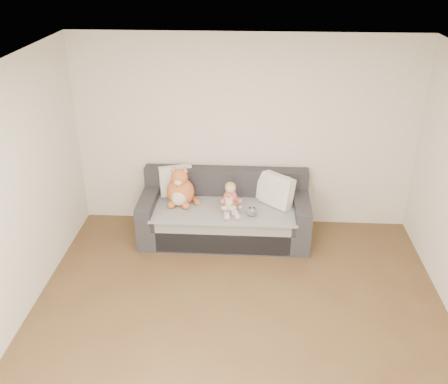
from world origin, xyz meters
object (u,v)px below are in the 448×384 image
at_px(sofa, 225,215).
at_px(teddy_bear, 229,207).
at_px(toddler, 231,199).
at_px(sippy_cup, 228,211).
at_px(plush_cat, 180,190).

bearing_deg(sofa, teddy_bear, -75.42).
bearing_deg(sofa, toddler, -63.46).
relative_size(sofa, sippy_cup, 19.28).
bearing_deg(teddy_bear, toddler, 70.52).
bearing_deg(sippy_cup, sofa, 101.02).
bearing_deg(toddler, sofa, 107.96).
bearing_deg(plush_cat, toddler, -9.82).
bearing_deg(plush_cat, sofa, 4.50).
distance_m(plush_cat, sippy_cup, 0.71).
relative_size(teddy_bear, sippy_cup, 2.14).
distance_m(sofa, teddy_bear, 0.37).
distance_m(sofa, plush_cat, 0.69).
height_order(teddy_bear, sippy_cup, teddy_bear).
relative_size(sofa, teddy_bear, 9.01).
height_order(sofa, teddy_bear, sofa).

